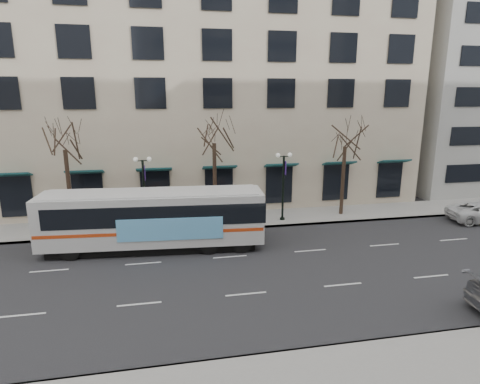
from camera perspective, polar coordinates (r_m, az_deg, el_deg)
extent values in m
plane|color=black|center=(21.92, -0.41, -11.52)|extent=(160.00, 160.00, 0.00)
cube|color=gray|center=(31.18, 5.60, -3.61)|extent=(80.00, 4.00, 0.15)
cube|color=#B9A58D|center=(40.59, -9.10, 17.37)|extent=(40.00, 20.00, 24.00)
cylinder|color=black|center=(29.70, -23.09, 0.04)|extent=(0.28, 0.28, 5.74)
cylinder|color=black|center=(29.22, -3.60, 1.13)|extent=(0.28, 0.28, 5.95)
cylinder|color=black|center=(32.09, 14.41, 1.43)|extent=(0.28, 0.28, 5.46)
cylinder|color=black|center=(28.55, -13.43, -0.51)|extent=(0.16, 0.16, 5.00)
cylinder|color=black|center=(29.21, -13.17, -4.98)|extent=(0.36, 0.36, 0.30)
cube|color=black|center=(28.06, -13.70, 4.35)|extent=(0.90, 0.06, 0.06)
sphere|color=silver|center=(28.07, -14.63, 4.50)|extent=(0.32, 0.32, 0.32)
sphere|color=silver|center=(28.02, -12.79, 4.59)|extent=(0.32, 0.32, 0.32)
cube|color=#432280|center=(28.20, -13.36, 2.66)|extent=(0.04, 0.45, 1.00)
cylinder|color=black|center=(29.79, 6.14, 0.39)|extent=(0.16, 0.16, 5.00)
cylinder|color=black|center=(30.42, 6.03, -3.91)|extent=(0.36, 0.36, 0.30)
cube|color=black|center=(29.32, 6.27, 5.05)|extent=(0.90, 0.06, 0.06)
sphere|color=silver|center=(29.18, 5.42, 5.23)|extent=(0.32, 0.32, 0.32)
sphere|color=silver|center=(29.45, 7.11, 5.26)|extent=(0.32, 0.32, 0.32)
cube|color=#432280|center=(29.50, 6.45, 3.43)|extent=(0.04, 0.45, 1.00)
cube|color=silver|center=(25.11, -12.25, -3.53)|extent=(13.52, 3.91, 3.06)
cube|color=black|center=(25.66, -12.06, -7.21)|extent=(12.43, 3.48, 0.50)
cube|color=black|center=(24.94, -11.55, -2.48)|extent=(13.00, 3.91, 1.22)
cube|color=#C43B12|center=(25.27, -12.19, -4.67)|extent=(13.39, 3.93, 0.20)
cube|color=#62B6F0|center=(23.71, -9.86, -5.24)|extent=(6.10, 0.54, 1.33)
cube|color=silver|center=(24.69, -12.44, -0.07)|extent=(12.84, 3.57, 0.09)
cylinder|color=black|center=(25.31, -23.02, -7.74)|extent=(1.13, 0.40, 1.11)
cylinder|color=black|center=(27.62, -21.58, -5.82)|extent=(1.13, 0.40, 1.11)
cylinder|color=black|center=(24.26, -4.43, -7.55)|extent=(1.13, 0.40, 1.11)
cylinder|color=black|center=(26.66, -4.65, -5.55)|extent=(1.13, 0.40, 1.11)
cylinder|color=black|center=(24.41, 0.31, -7.38)|extent=(1.13, 0.40, 1.11)
cylinder|color=black|center=(26.79, -0.35, -5.41)|extent=(1.13, 0.40, 1.11)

